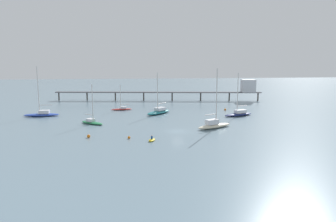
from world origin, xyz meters
The scene contains 12 objects.
ground_plane centered at (0.00, 0.00, 0.00)m, with size 400.00×400.00×0.00m, color slate.
pier centered at (21.19, 50.89, 4.70)m, with size 77.65×13.28×8.07m.
sailboat_cream centered at (8.68, 2.38, 0.87)m, with size 9.34×6.40×13.49m.
sailboat_navy centered at (19.54, 17.37, 0.73)m, with size 9.20×5.37×11.86m.
sailboat_teal centered at (-2.16, 23.28, 0.75)m, with size 8.56×9.04×11.80m.
sailboat_green centered at (-19.49, 10.50, 0.58)m, with size 6.59×6.05×9.60m.
sailboat_red centered at (-12.91, 31.61, 0.51)m, with size 6.49×2.25×7.67m.
sailboat_blue centered at (-34.48, 22.85, 0.74)m, with size 9.51×2.92×13.63m.
dinghy_yellow centered at (-6.04, -7.57, 0.22)m, with size 1.76×2.54×1.14m.
mooring_buoy_outer centered at (18.60, 27.11, 0.32)m, with size 0.64×0.64×0.64m, color orange.
mooring_buoy_inner centered at (-10.40, -5.45, 0.27)m, with size 0.54×0.54×0.54m, color orange.
mooring_buoy_mid centered at (-18.42, -3.72, 0.34)m, with size 0.68×0.68×0.68m, color orange.
Camera 1 is at (-9.54, -67.09, 15.33)m, focal length 34.18 mm.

